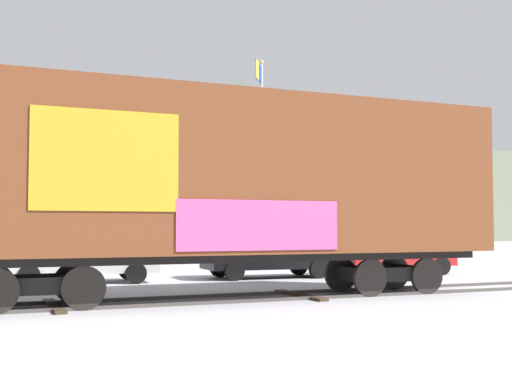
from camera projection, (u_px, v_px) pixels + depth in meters
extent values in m
plane|color=#B2B5BC|center=(205.00, 301.00, 15.59)|extent=(260.00, 260.00, 0.00)
cube|color=#4C4742|center=(240.00, 301.00, 15.14)|extent=(59.99, 1.44, 0.08)
cube|color=#4C4742|center=(218.00, 295.00, 16.47)|extent=(59.99, 1.44, 0.08)
cube|color=#423323|center=(300.00, 295.00, 16.54)|extent=(0.30, 2.50, 0.07)
cube|color=#423323|center=(54.00, 306.00, 14.26)|extent=(0.30, 2.50, 0.07)
cube|color=brown|center=(229.00, 175.00, 15.96)|extent=(13.51, 3.20, 3.70)
cube|color=#2D2823|center=(229.00, 93.00, 16.06)|extent=(12.78, 0.68, 0.24)
cube|color=#B2931E|center=(107.00, 160.00, 13.39)|extent=(2.96, 0.10, 2.03)
cube|color=#CC4C8C|center=(260.00, 225.00, 14.62)|extent=(3.82, 0.12, 1.10)
cube|color=black|center=(228.00, 257.00, 15.86)|extent=(13.21, 1.89, 0.20)
cube|color=black|center=(37.00, 284.00, 14.15)|extent=(2.13, 1.35, 0.36)
cylinder|color=black|center=(84.00, 288.00, 13.82)|extent=(0.92, 0.14, 0.92)
cylinder|color=black|center=(74.00, 283.00, 15.14)|extent=(0.92, 0.14, 0.92)
cube|color=black|center=(383.00, 273.00, 17.51)|extent=(2.13, 1.35, 0.36)
cylinder|color=black|center=(370.00, 278.00, 16.51)|extent=(0.92, 0.14, 0.92)
cylinder|color=black|center=(341.00, 274.00, 17.84)|extent=(0.92, 0.14, 0.92)
cylinder|color=black|center=(427.00, 276.00, 17.17)|extent=(0.92, 0.14, 0.92)
cylinder|color=black|center=(394.00, 273.00, 18.50)|extent=(0.92, 0.14, 0.92)
cylinder|color=silver|center=(261.00, 166.00, 26.83)|extent=(0.12, 0.12, 8.29)
sphere|color=#D8CC66|center=(261.00, 62.00, 27.05)|extent=(0.18, 0.18, 0.18)
cube|color=navy|center=(258.00, 71.00, 26.36)|extent=(0.67, 1.05, 0.71)
cube|color=yellow|center=(257.00, 70.00, 26.07)|extent=(0.35, 0.54, 0.71)
cube|color=slate|center=(35.00, 194.00, 75.50)|extent=(120.54, 31.71, 10.83)
cube|color=brown|center=(192.00, 130.00, 72.78)|extent=(4.37, 5.06, 2.93)
cone|color=#193D23|center=(128.00, 130.00, 73.66)|extent=(1.54, 1.54, 3.08)
cone|color=#193D23|center=(10.00, 119.00, 69.46)|extent=(2.06, 2.06, 4.12)
cone|color=#193D23|center=(244.00, 137.00, 79.78)|extent=(1.64, 1.64, 3.29)
cone|color=#193D23|center=(340.00, 137.00, 83.66)|extent=(2.10, 2.10, 4.19)
cube|color=silver|center=(82.00, 260.00, 20.54)|extent=(4.59, 1.95, 0.77)
cube|color=#2D333D|center=(78.00, 238.00, 20.53)|extent=(2.48, 1.66, 0.58)
cylinder|color=black|center=(129.00, 270.00, 21.77)|extent=(0.65, 0.26, 0.64)
cylinder|color=black|center=(136.00, 273.00, 20.24)|extent=(0.65, 0.26, 0.64)
cylinder|color=black|center=(29.00, 272.00, 20.80)|extent=(0.65, 0.26, 0.64)
cylinder|color=black|center=(29.00, 276.00, 19.27)|extent=(0.65, 0.26, 0.64)
cube|color=black|center=(268.00, 257.00, 22.67)|extent=(4.39, 1.82, 0.75)
cube|color=#2D333D|center=(262.00, 235.00, 22.63)|extent=(2.16, 1.59, 0.75)
cylinder|color=black|center=(299.00, 266.00, 23.93)|extent=(0.65, 0.24, 0.64)
cylinder|color=black|center=(318.00, 269.00, 22.40)|extent=(0.65, 0.24, 0.64)
cylinder|color=black|center=(219.00, 268.00, 22.90)|extent=(0.65, 0.24, 0.64)
cylinder|color=black|center=(234.00, 271.00, 21.38)|extent=(0.65, 0.24, 0.64)
cube|color=#B21E1E|center=(395.00, 255.00, 24.36)|extent=(4.18, 1.98, 0.79)
cube|color=#2D333D|center=(388.00, 235.00, 24.31)|extent=(1.83, 1.68, 0.64)
cylinder|color=black|center=(416.00, 264.00, 25.58)|extent=(0.65, 0.25, 0.64)
cylinder|color=black|center=(441.00, 266.00, 23.99)|extent=(0.65, 0.25, 0.64)
cylinder|color=black|center=(350.00, 265.00, 24.69)|extent=(0.65, 0.25, 0.64)
cylinder|color=black|center=(372.00, 267.00, 23.10)|extent=(0.65, 0.25, 0.64)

